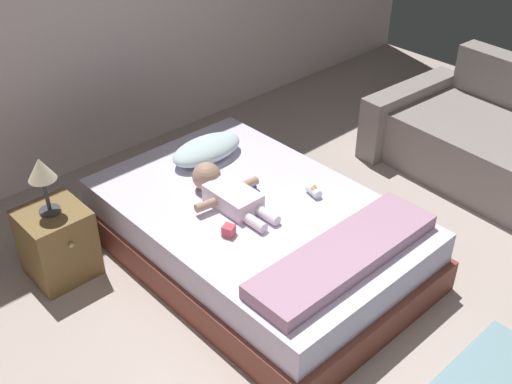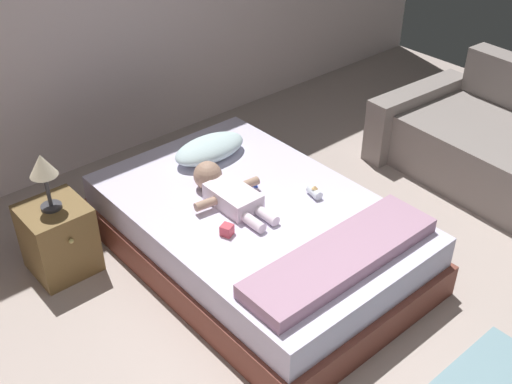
# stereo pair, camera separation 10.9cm
# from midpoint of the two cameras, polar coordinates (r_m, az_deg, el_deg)

# --- Properties ---
(bed) EXTENTS (1.38, 2.10, 0.42)m
(bed) POSITION_cam_midpoint_polar(r_m,az_deg,el_deg) (3.98, 0.78, -3.77)
(bed) COLOR brown
(bed) RESTS_ON ground_plane
(pillow) EXTENTS (0.55, 0.29, 0.14)m
(pillow) POSITION_cam_midpoint_polar(r_m,az_deg,el_deg) (4.30, -3.56, 4.00)
(pillow) COLOR silver
(pillow) RESTS_ON bed
(baby) EXTENTS (0.49, 0.68, 0.19)m
(baby) POSITION_cam_midpoint_polar(r_m,az_deg,el_deg) (3.86, -2.05, 0.15)
(baby) COLOR silver
(baby) RESTS_ON bed
(toothbrush) EXTENTS (0.09, 0.15, 0.02)m
(toothbrush) POSITION_cam_midpoint_polar(r_m,az_deg,el_deg) (4.03, -0.26, 0.73)
(toothbrush) COLOR blue
(toothbrush) RESTS_ON bed
(nightstand) EXTENTS (0.38, 0.41, 0.47)m
(nightstand) POSITION_cam_midpoint_polar(r_m,az_deg,el_deg) (4.06, -16.96, -4.12)
(nightstand) COLOR brown
(nightstand) RESTS_ON ground_plane
(lamp) EXTENTS (0.16, 0.16, 0.37)m
(lamp) POSITION_cam_midpoint_polar(r_m,az_deg,el_deg) (3.77, -18.24, 2.01)
(lamp) COLOR #333338
(lamp) RESTS_ON nightstand
(blanket) EXTENTS (1.24, 0.35, 0.09)m
(blanket) POSITION_cam_midpoint_polar(r_m,az_deg,el_deg) (3.43, 8.78, -5.87)
(blanket) COLOR #AD819A
(blanket) RESTS_ON bed
(toy_block) EXTENTS (0.08, 0.08, 0.07)m
(toy_block) POSITION_cam_midpoint_polar(r_m,az_deg,el_deg) (3.59, -1.82, -3.52)
(toy_block) COLOR #CE4250
(toy_block) RESTS_ON bed
(baby_bottle) EXTENTS (0.08, 0.12, 0.08)m
(baby_bottle) POSITION_cam_midpoint_polar(r_m,az_deg,el_deg) (3.93, 6.19, 0.00)
(baby_bottle) COLOR white
(baby_bottle) RESTS_ON bed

